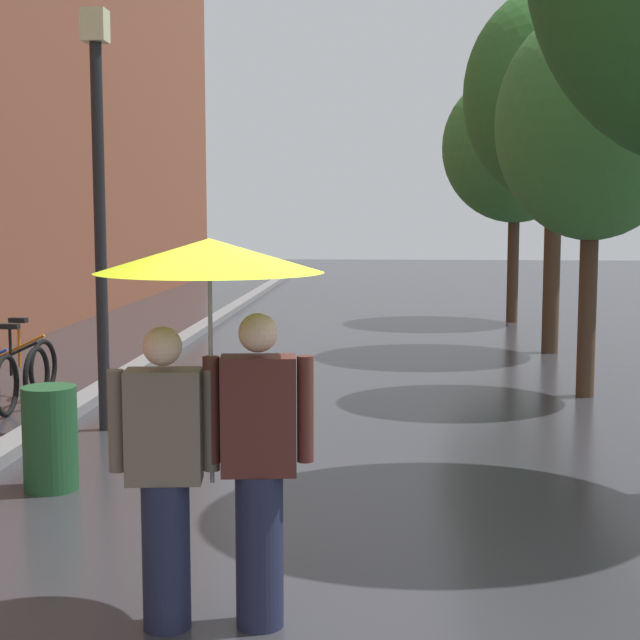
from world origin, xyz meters
TOP-DOWN VIEW (x-y plane):
  - ground_plane at (0.00, 0.00)m, footprint 80.00×80.00m
  - kerb_strip at (-3.20, 10.00)m, footprint 0.30×36.00m
  - street_tree_1 at (2.74, 6.34)m, footprint 2.31×2.31m
  - street_tree_2 at (2.93, 10.04)m, footprint 2.90×2.90m
  - street_tree_3 at (2.87, 14.37)m, footprint 2.95×2.95m
  - parked_bicycle_4 at (-4.40, 5.97)m, footprint 1.15×0.81m
  - couple_under_umbrella at (-0.62, -0.48)m, footprint 1.21×1.21m
  - street_lamp_post at (-2.60, 4.14)m, footprint 0.24×0.24m
  - litter_bin at (-2.41, 2.00)m, footprint 0.44×0.44m

SIDE VIEW (x-z plane):
  - ground_plane at x=0.00m, z-range 0.00..0.00m
  - kerb_strip at x=-3.20m, z-range 0.00..0.12m
  - parked_bicycle_4 at x=-4.40m, z-range -0.10..0.86m
  - litter_bin at x=-2.41m, z-range 0.00..0.85m
  - couple_under_umbrella at x=-0.62m, z-range 0.39..2.51m
  - street_lamp_post at x=-2.60m, z-range 0.36..4.61m
  - street_tree_1 at x=2.74m, z-range 0.94..5.63m
  - street_tree_3 at x=2.87m, z-range 1.00..6.07m
  - street_tree_2 at x=2.93m, z-range 1.17..6.94m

